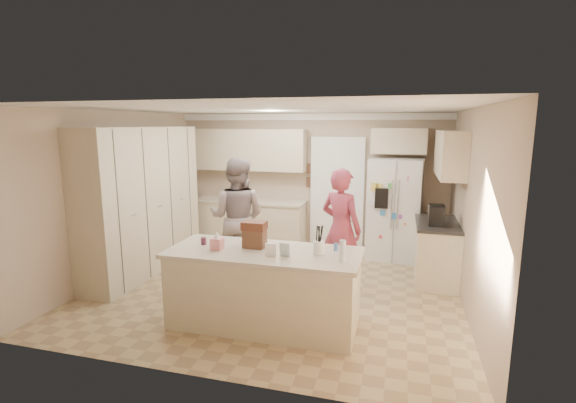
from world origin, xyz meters
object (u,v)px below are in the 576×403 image
(coffee_maker, at_px, (436,215))
(utensil_crock, at_px, (319,248))
(island_base, at_px, (264,289))
(dollhouse_body, at_px, (254,238))
(teen_boy, at_px, (237,217))
(tissue_box, at_px, (217,244))
(teen_girl, at_px, (341,229))
(refrigerator, at_px, (395,209))

(coffee_maker, xyz_separation_m, utensil_crock, (-1.40, -1.85, -0.07))
(island_base, bearing_deg, dollhouse_body, 146.31)
(dollhouse_body, relative_size, teen_boy, 0.14)
(tissue_box, xyz_separation_m, teen_girl, (1.26, 1.51, -0.10))
(coffee_maker, relative_size, island_base, 0.14)
(island_base, xyz_separation_m, dollhouse_body, (-0.15, 0.10, 0.60))
(island_base, bearing_deg, utensil_crock, 4.40)
(coffee_maker, distance_m, tissue_box, 3.28)
(dollhouse_body, distance_m, teen_girl, 1.57)
(teen_girl, bearing_deg, teen_boy, 22.24)
(teen_boy, bearing_deg, dollhouse_body, 116.94)
(coffee_maker, bearing_deg, refrigerator, 118.30)
(teen_boy, bearing_deg, teen_girl, 173.94)
(tissue_box, distance_m, teen_boy, 1.65)
(island_base, relative_size, utensil_crock, 14.67)
(island_base, relative_size, tissue_box, 15.71)
(teen_boy, height_order, teen_girl, teen_boy)
(refrigerator, bearing_deg, utensil_crock, -99.78)
(refrigerator, height_order, island_base, refrigerator)
(dollhouse_body, bearing_deg, teen_boy, 119.76)
(coffee_maker, distance_m, dollhouse_body, 2.84)
(coffee_maker, height_order, dollhouse_body, coffee_maker)
(refrigerator, relative_size, dollhouse_body, 6.92)
(island_base, distance_m, teen_boy, 1.85)
(coffee_maker, relative_size, teen_girl, 0.17)
(tissue_box, bearing_deg, coffee_maker, 37.57)
(refrigerator, bearing_deg, teen_girl, -108.99)
(tissue_box, bearing_deg, dollhouse_body, 26.57)
(coffee_maker, distance_m, utensil_crock, 2.32)
(teen_boy, distance_m, teen_girl, 1.67)
(tissue_box, distance_m, dollhouse_body, 0.45)
(coffee_maker, xyz_separation_m, tissue_box, (-2.60, -2.00, -0.07))
(dollhouse_body, bearing_deg, teen_girl, 56.65)
(utensil_crock, relative_size, teen_girl, 0.08)
(dollhouse_body, bearing_deg, island_base, -33.69)
(island_base, distance_m, tissue_box, 0.79)
(coffee_maker, bearing_deg, utensil_crock, -127.12)
(coffee_maker, xyz_separation_m, island_base, (-2.05, -1.90, -0.63))
(teen_girl, bearing_deg, coffee_maker, -134.36)
(coffee_maker, relative_size, utensil_crock, 2.00)
(utensil_crock, relative_size, teen_boy, 0.08)
(tissue_box, distance_m, teen_girl, 1.97)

